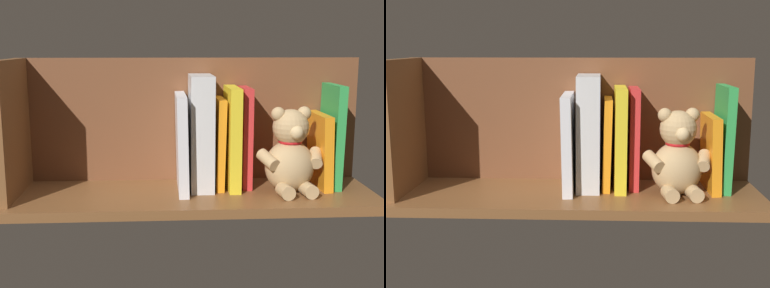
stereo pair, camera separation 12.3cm
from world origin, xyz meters
The scene contains 11 objects.
ground_plane centered at (0.00, 0.00, -1.10)cm, with size 86.89×29.08×2.20cm, color brown.
shelf_back_panel centered at (0.00, -12.29, 15.70)cm, with size 86.89×1.50×31.40cm, color brown.
shelf_side_divider centered at (41.45, 0.00, 15.70)cm, with size 2.40×23.08×31.40cm, color brown.
book_0 centered at (-34.89, -4.26, 12.56)cm, with size 2.12×13.77×25.12cm, color green.
book_1 centered at (-31.88, -3.61, 9.04)cm, with size 2.29×15.06×18.08cm, color orange.
teddy_bear centered at (-23.19, 1.65, 9.00)cm, with size 16.47×14.05×20.44cm.
book_2 centered at (-13.37, -5.25, 12.22)cm, with size 2.31×11.79×24.44cm, color red.
book_3 centered at (-10.03, -3.70, 12.34)cm, with size 2.75×14.87×24.69cm, color yellow.
book_4 centered at (-6.91, -4.57, 10.96)cm, with size 1.88×13.15×21.93cm, color orange.
dictionary_thick_white centered at (-2.40, -3.77, 13.77)cm, with size 5.53×14.55×27.54cm, color silver.
book_5 centered at (2.35, -2.15, 11.57)cm, with size 2.36×17.98×23.13cm, color silver.
Camera 1 is at (7.20, 120.50, 34.77)cm, focal length 48.80 mm.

